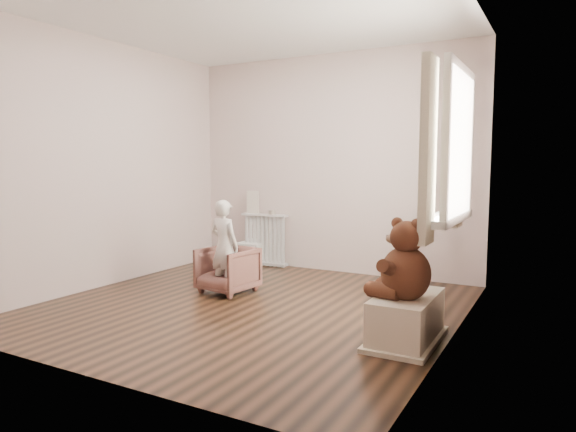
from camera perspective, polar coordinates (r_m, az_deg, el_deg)
The scene contains 19 objects.
floor at distance 4.80m, azimuth -4.21°, elevation -9.94°, with size 3.60×3.60×0.01m, color black.
ceiling at distance 4.80m, azimuth -4.46°, elevation 21.49°, with size 3.60×3.60×0.01m, color white.
back_wall at distance 6.21m, azimuth 4.79°, elevation 5.78°, with size 3.60×0.02×2.60m, color beige.
front_wall at distance 3.26m, azimuth -21.89°, elevation 5.34°, with size 3.60×0.02×2.60m, color beige.
left_wall at distance 5.80m, azimuth -19.50°, elevation 5.47°, with size 0.02×3.60×2.60m, color beige.
right_wall at distance 3.94m, azimuth 18.30°, elevation 5.48°, with size 0.02×3.60×2.60m, color beige.
window at distance 4.25m, azimuth 18.57°, elevation 7.50°, with size 0.03×0.90×1.10m, color white.
window_sill at distance 4.28m, azimuth 17.13°, elevation -0.24°, with size 0.22×1.10×0.06m, color silver.
curtain_left at distance 3.71m, azimuth 15.29°, elevation 6.96°, with size 0.06×0.26×1.30m, color #B7AF90.
curtain_right at distance 4.83m, azimuth 18.46°, elevation 6.56°, with size 0.06×0.26×1.30m, color #B7AF90.
radiator at distance 6.57m, azimuth -2.61°, elevation -2.17°, with size 0.63×0.12×0.67m, color silver.
paper_doll at distance 6.61m, azimuth -3.93°, elevation 1.55°, with size 0.17×0.02×0.29m, color beige.
tin_a at distance 6.48m, azimuth -1.80°, elevation 0.42°, with size 0.09×0.09×0.05m, color #A59E8C.
toy_vanity at distance 6.66m, azimuth -4.19°, elevation -3.06°, with size 0.33×0.24×0.52m, color silver.
armchair at distance 5.26m, azimuth -6.73°, elevation -5.96°, with size 0.50×0.51×0.46m, color brown.
child at distance 5.17m, azimuth -7.08°, elevation -3.33°, with size 0.34×0.22×0.93m, color beige.
toy_bench at distance 3.92m, azimuth 13.02°, elevation -10.66°, with size 0.39×0.74×0.35m, color beige.
teddy_bear at distance 3.72m, azimuth 12.99°, elevation -4.13°, with size 0.46×0.36×0.57m, color black, non-canonical shape.
plush_cat at distance 4.51m, azimuth 17.68°, elevation 1.70°, with size 0.14×0.23×0.19m, color slate, non-canonical shape.
Camera 1 is at (2.51, -3.88, 1.30)m, focal length 32.00 mm.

